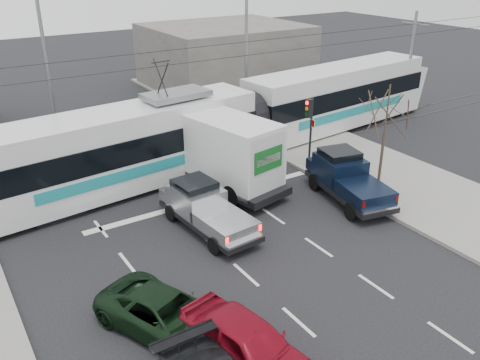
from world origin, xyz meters
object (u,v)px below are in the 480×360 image
street_lamp_near (244,47)px  green_car (166,314)px  traffic_signal (310,118)px  silver_pickup (204,207)px  navy_pickup (346,177)px  tram (246,119)px  red_car (248,345)px  bare_tree (387,114)px  box_truck (222,153)px  street_lamp_far (43,62)px

street_lamp_near → green_car: size_ratio=1.96×
traffic_signal → green_car: traffic_signal is taller
traffic_signal → silver_pickup: 8.39m
green_car → navy_pickup: bearing=-3.4°
traffic_signal → street_lamp_near: size_ratio=0.40×
tram → red_car: (-8.84, -13.56, -1.31)m
bare_tree → red_car: 13.53m
bare_tree → traffic_signal: (-1.13, 4.00, -1.05)m
green_car → tram: bearing=24.7°
traffic_signal → navy_pickup: traffic_signal is taller
street_lamp_near → tram: (-2.52, -4.12, -3.04)m
tram → box_truck: tram is taller
traffic_signal → box_truck: size_ratio=0.48×
traffic_signal → red_car: 14.78m
street_lamp_near → green_car: bearing=-129.8°
navy_pickup → street_lamp_far: bearing=137.7°
silver_pickup → green_car: size_ratio=1.15×
street_lamp_far → navy_pickup: (9.75, -13.32, -4.06)m
street_lamp_far → red_car: (0.13, -19.68, -4.35)m
navy_pickup → silver_pickup: bearing=-178.0°
street_lamp_near → street_lamp_far: 11.67m
silver_pickup → red_car: bearing=-114.8°
street_lamp_far → box_truck: size_ratio=1.20×
tram → navy_pickup: (0.77, -7.20, -1.02)m
silver_pickup → navy_pickup: size_ratio=0.99×
bare_tree → silver_pickup: bearing=171.5°
traffic_signal → tram: bearing=116.4°
bare_tree → green_car: (-12.93, -3.66, -3.15)m
box_truck → navy_pickup: 5.94m
navy_pickup → box_truck: bearing=146.2°
street_lamp_far → green_car: size_ratio=1.96×
box_truck → street_lamp_near: bearing=39.5°
box_truck → red_car: size_ratio=1.66×
bare_tree → traffic_signal: bearing=105.8°
navy_pickup → tram: bearing=107.6°
traffic_signal → street_lamp_near: bearing=83.6°
tram → red_car: size_ratio=6.39×
bare_tree → tram: 8.08m
tram → green_car: tram is taller
silver_pickup → box_truck: size_ratio=0.71×
street_lamp_far → green_car: 17.77m
green_car → red_car: size_ratio=1.02×
traffic_signal → box_truck: (-5.06, 0.37, -0.97)m
traffic_signal → navy_pickup: size_ratio=0.67×
silver_pickup → tram: bearing=40.5°
bare_tree → tram: bearing=110.8°
street_lamp_far → traffic_signal: bearing=-41.7°
silver_pickup → navy_pickup: bearing=-13.9°
bare_tree → street_lamp_far: bearing=131.1°
street_lamp_near → street_lamp_far: same height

